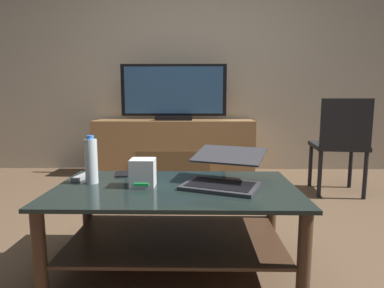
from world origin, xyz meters
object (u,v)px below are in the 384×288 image
(laptop, at_px, (224,173))
(tv_remote, at_px, (82,177))
(coffee_table, at_px, (176,212))
(media_cabinet, at_px, (174,147))
(television, at_px, (174,94))
(router_box, at_px, (143,173))
(dining_chair, at_px, (340,141))
(water_bottle_near, at_px, (91,161))
(cell_phone, at_px, (122,174))

(laptop, relative_size, tv_remote, 3.22)
(coffee_table, bearing_deg, tv_remote, 163.19)
(coffee_table, relative_size, tv_remote, 7.72)
(coffee_table, bearing_deg, laptop, 9.13)
(media_cabinet, bearing_deg, television, -90.00)
(media_cabinet, distance_m, router_box, 2.13)
(router_box, relative_size, tv_remote, 0.89)
(television, relative_size, laptop, 2.32)
(dining_chair, bearing_deg, tv_remote, -149.72)
(coffee_table, xyz_separation_m, laptop, (0.25, 0.04, 0.20))
(coffee_table, distance_m, water_bottle_near, 0.52)
(coffee_table, height_order, cell_phone, cell_phone)
(dining_chair, xyz_separation_m, tv_remote, (-1.94, -1.14, -0.06))
(laptop, xyz_separation_m, tv_remote, (-0.79, 0.12, -0.05))
(router_box, distance_m, tv_remote, 0.41)
(router_box, bearing_deg, water_bottle_near, 168.34)
(television, bearing_deg, tv_remote, -101.19)
(television, relative_size, dining_chair, 1.36)
(dining_chair, distance_m, tv_remote, 2.25)
(water_bottle_near, relative_size, cell_phone, 1.83)
(dining_chair, relative_size, router_box, 6.16)
(cell_phone, distance_m, tv_remote, 0.22)
(water_bottle_near, bearing_deg, router_box, -11.66)
(cell_phone, bearing_deg, dining_chair, 21.73)
(dining_chair, bearing_deg, laptop, -132.55)
(television, height_order, laptop, television)
(media_cabinet, xyz_separation_m, tv_remote, (-0.38, -1.96, 0.13))
(coffee_table, height_order, tv_remote, tv_remote)
(television, height_order, water_bottle_near, television)
(television, distance_m, router_box, 2.14)
(television, bearing_deg, cell_phone, -95.49)
(coffee_table, relative_size, media_cabinet, 0.68)
(media_cabinet, relative_size, dining_chair, 2.08)
(router_box, xyz_separation_m, water_bottle_near, (-0.28, 0.06, 0.05))
(router_box, xyz_separation_m, tv_remote, (-0.37, 0.16, -0.06))
(laptop, distance_m, cell_phone, 0.62)
(tv_remote, bearing_deg, cell_phone, 34.37)
(dining_chair, xyz_separation_m, water_bottle_near, (-1.86, -1.24, 0.05))
(television, height_order, cell_phone, television)
(coffee_table, bearing_deg, media_cabinet, 94.18)
(coffee_table, distance_m, router_box, 0.26)
(water_bottle_near, xyz_separation_m, tv_remote, (-0.09, 0.10, -0.11))
(television, relative_size, cell_phone, 8.54)
(dining_chair, relative_size, cell_phone, 6.29)
(water_bottle_near, bearing_deg, tv_remote, 131.32)
(coffee_table, bearing_deg, water_bottle_near, 172.18)
(router_box, bearing_deg, coffee_table, -1.16)
(television, bearing_deg, media_cabinet, 90.00)
(media_cabinet, distance_m, television, 0.62)
(coffee_table, xyz_separation_m, cell_phone, (-0.33, 0.25, 0.14))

